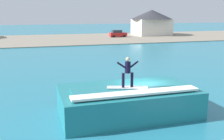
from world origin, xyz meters
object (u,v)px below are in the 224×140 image
at_px(wave_crest, 128,101).
at_px(surfboard, 127,87).
at_px(surfer, 128,70).
at_px(car_far_shore, 118,34).
at_px(house_gabled_white, 152,21).

xyz_separation_m(wave_crest, surfboard, (-0.24, -0.55, 0.99)).
xyz_separation_m(surfer, car_far_shore, (15.09, 48.89, -1.89)).
xyz_separation_m(surfer, house_gabled_white, (25.69, 52.17, 1.05)).
relative_size(surfboard, car_far_shore, 0.56).
bearing_deg(surfboard, wave_crest, 66.26).
bearing_deg(car_far_shore, surfer, -107.15).
distance_m(surfer, car_far_shore, 51.21).
relative_size(wave_crest, surfer, 4.64).
height_order(car_far_shore, house_gabled_white, house_gabled_white).
xyz_separation_m(car_far_shore, house_gabled_white, (10.60, 3.27, 2.94)).
bearing_deg(surfer, house_gabled_white, 63.78).
relative_size(surfboard, house_gabled_white, 0.21).
distance_m(surfboard, car_far_shore, 51.17).
bearing_deg(wave_crest, surfboard, -113.74).
relative_size(surfer, house_gabled_white, 0.15).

